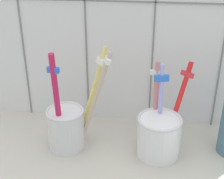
% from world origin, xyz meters
% --- Properties ---
extents(counter_slab, '(0.64, 0.22, 0.02)m').
position_xyz_m(counter_slab, '(0.00, 0.00, 0.01)').
color(counter_slab, '#BCB7AD').
rests_on(counter_slab, ground).
extents(tile_wall_back, '(0.64, 0.02, 0.45)m').
position_xyz_m(tile_wall_back, '(0.00, 0.12, 0.23)').
color(tile_wall_back, white).
rests_on(tile_wall_back, ground).
extents(toothbrush_cup_left, '(0.12, 0.09, 0.19)m').
position_xyz_m(toothbrush_cup_left, '(-0.08, 0.00, 0.07)').
color(toothbrush_cup_left, silver).
rests_on(toothbrush_cup_left, counter_slab).
extents(toothbrush_cup_right, '(0.09, 0.09, 0.16)m').
position_xyz_m(toothbrush_cup_right, '(0.08, 0.01, 0.06)').
color(toothbrush_cup_right, white).
rests_on(toothbrush_cup_right, counter_slab).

